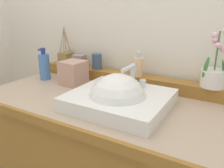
{
  "coord_description": "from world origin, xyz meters",
  "views": [
    {
      "loc": [
        0.56,
        -0.91,
        1.28
      ],
      "look_at": [
        0.04,
        -0.02,
        0.93
      ],
      "focal_mm": 36.54,
      "sensor_mm": 36.0,
      "label": 1
    }
  ],
  "objects_px": {
    "sink_basin": "(118,102)",
    "lotion_bottle": "(44,66)",
    "tissue_box": "(73,73)",
    "reed_diffuser": "(66,58)",
    "tumbler_cup": "(97,61)",
    "trinket_box": "(79,61)",
    "potted_plant": "(214,74)",
    "soap_dispenser": "(138,66)"
  },
  "relations": [
    {
      "from": "sink_basin",
      "to": "reed_diffuser",
      "type": "xyz_separation_m",
      "value": [
        -0.59,
        0.33,
        0.08
      ]
    },
    {
      "from": "potted_plant",
      "to": "reed_diffuser",
      "type": "distance_m",
      "value": 0.94
    },
    {
      "from": "potted_plant",
      "to": "lotion_bottle",
      "type": "height_order",
      "value": "potted_plant"
    },
    {
      "from": "tumbler_cup",
      "to": "trinket_box",
      "type": "height_order",
      "value": "tumbler_cup"
    },
    {
      "from": "trinket_box",
      "to": "lotion_bottle",
      "type": "xyz_separation_m",
      "value": [
        -0.15,
        -0.16,
        -0.02
      ]
    },
    {
      "from": "sink_basin",
      "to": "tissue_box",
      "type": "distance_m",
      "value": 0.42
    },
    {
      "from": "tumbler_cup",
      "to": "reed_diffuser",
      "type": "relative_size",
      "value": 0.38
    },
    {
      "from": "sink_basin",
      "to": "lotion_bottle",
      "type": "xyz_separation_m",
      "value": [
        -0.61,
        0.15,
        0.06
      ]
    },
    {
      "from": "tissue_box",
      "to": "reed_diffuser",
      "type": "bearing_deg",
      "value": 140.23
    },
    {
      "from": "sink_basin",
      "to": "tumbler_cup",
      "type": "xyz_separation_m",
      "value": [
        -0.33,
        0.32,
        0.09
      ]
    },
    {
      "from": "soap_dispenser",
      "to": "reed_diffuser",
      "type": "distance_m",
      "value": 0.55
    },
    {
      "from": "trinket_box",
      "to": "tissue_box",
      "type": "relative_size",
      "value": 0.56
    },
    {
      "from": "reed_diffuser",
      "to": "tissue_box",
      "type": "relative_size",
      "value": 1.79
    },
    {
      "from": "sink_basin",
      "to": "tissue_box",
      "type": "xyz_separation_m",
      "value": [
        -0.39,
        0.16,
        0.04
      ]
    },
    {
      "from": "soap_dispenser",
      "to": "reed_diffuser",
      "type": "relative_size",
      "value": 0.57
    },
    {
      "from": "reed_diffuser",
      "to": "tissue_box",
      "type": "distance_m",
      "value": 0.26
    },
    {
      "from": "reed_diffuser",
      "to": "potted_plant",
      "type": "bearing_deg",
      "value": -0.37
    },
    {
      "from": "potted_plant",
      "to": "trinket_box",
      "type": "bearing_deg",
      "value": -179.59
    },
    {
      "from": "potted_plant",
      "to": "sink_basin",
      "type": "bearing_deg",
      "value": -137.82
    },
    {
      "from": "tissue_box",
      "to": "soap_dispenser",
      "type": "bearing_deg",
      "value": 22.27
    },
    {
      "from": "lotion_bottle",
      "to": "tissue_box",
      "type": "bearing_deg",
      "value": 2.89
    },
    {
      "from": "trinket_box",
      "to": "tissue_box",
      "type": "xyz_separation_m",
      "value": [
        0.07,
        -0.15,
        -0.03
      ]
    },
    {
      "from": "potted_plant",
      "to": "tumbler_cup",
      "type": "height_order",
      "value": "potted_plant"
    },
    {
      "from": "lotion_bottle",
      "to": "tissue_box",
      "type": "height_order",
      "value": "lotion_bottle"
    },
    {
      "from": "sink_basin",
      "to": "lotion_bottle",
      "type": "relative_size",
      "value": 2.19
    },
    {
      "from": "tumbler_cup",
      "to": "reed_diffuser",
      "type": "bearing_deg",
      "value": 179.06
    },
    {
      "from": "sink_basin",
      "to": "lotion_bottle",
      "type": "bearing_deg",
      "value": 166.2
    },
    {
      "from": "tumbler_cup",
      "to": "trinket_box",
      "type": "bearing_deg",
      "value": -176.78
    },
    {
      "from": "potted_plant",
      "to": "trinket_box",
      "type": "height_order",
      "value": "potted_plant"
    },
    {
      "from": "reed_diffuser",
      "to": "tissue_box",
      "type": "height_order",
      "value": "reed_diffuser"
    },
    {
      "from": "trinket_box",
      "to": "sink_basin",
      "type": "bearing_deg",
      "value": -43.21
    },
    {
      "from": "sink_basin",
      "to": "tumbler_cup",
      "type": "relative_size",
      "value": 4.55
    },
    {
      "from": "reed_diffuser",
      "to": "lotion_bottle",
      "type": "height_order",
      "value": "reed_diffuser"
    },
    {
      "from": "soap_dispenser",
      "to": "tissue_box",
      "type": "bearing_deg",
      "value": -157.73
    },
    {
      "from": "reed_diffuser",
      "to": "lotion_bottle",
      "type": "xyz_separation_m",
      "value": [
        -0.02,
        -0.18,
        -0.02
      ]
    },
    {
      "from": "sink_basin",
      "to": "potted_plant",
      "type": "bearing_deg",
      "value": 42.18
    },
    {
      "from": "lotion_bottle",
      "to": "sink_basin",
      "type": "bearing_deg",
      "value": -13.8
    },
    {
      "from": "sink_basin",
      "to": "tissue_box",
      "type": "relative_size",
      "value": 3.13
    },
    {
      "from": "potted_plant",
      "to": "tumbler_cup",
      "type": "relative_size",
      "value": 2.94
    },
    {
      "from": "potted_plant",
      "to": "tissue_box",
      "type": "xyz_separation_m",
      "value": [
        -0.74,
        -0.16,
        -0.06
      ]
    },
    {
      "from": "tissue_box",
      "to": "sink_basin",
      "type": "bearing_deg",
      "value": -22.52
    },
    {
      "from": "potted_plant",
      "to": "tumbler_cup",
      "type": "xyz_separation_m",
      "value": [
        -0.68,
        0.0,
        -0.02
      ]
    }
  ]
}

